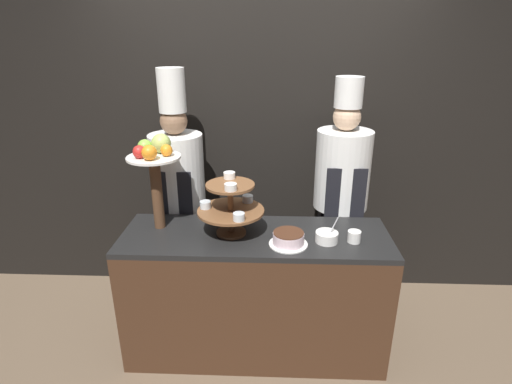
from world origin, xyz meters
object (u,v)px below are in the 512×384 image
cake_round (288,239)px  tiered_stand (231,205)px  chef_left (179,190)px  fruit_pedestal (155,163)px  cup_white (354,236)px  serving_bowl_near (327,237)px  chef_center_left (341,191)px

cake_round → tiered_stand: bearing=159.6°
cake_round → chef_left: chef_left is taller
fruit_pedestal → cup_white: size_ratio=7.53×
fruit_pedestal → cake_round: bearing=-14.8°
fruit_pedestal → serving_bowl_near: bearing=-9.2°
fruit_pedestal → tiered_stand: bearing=-10.5°
fruit_pedestal → cup_white: fruit_pedestal is taller
chef_center_left → serving_bowl_near: bearing=-106.6°
tiered_stand → fruit_pedestal: size_ratio=0.69×
chef_left → chef_center_left: (1.19, -0.00, 0.01)m
serving_bowl_near → chef_left: (-1.03, 0.55, 0.08)m
chef_left → serving_bowl_near: bearing=-28.4°
cup_white → chef_center_left: chef_center_left is taller
fruit_pedestal → serving_bowl_near: 1.16m
tiered_stand → serving_bowl_near: tiered_stand is taller
tiered_stand → cup_white: size_ratio=5.21×
fruit_pedestal → cake_round: fruit_pedestal is taller
serving_bowl_near → chef_left: chef_left is taller
cake_round → serving_bowl_near: size_ratio=1.41×
tiered_stand → cake_round: (0.36, -0.13, -0.16)m
tiered_stand → chef_left: 0.65m
cake_round → cup_white: cake_round is taller
chef_center_left → chef_left: bearing=180.0°
fruit_pedestal → serving_bowl_near: (1.07, -0.17, -0.41)m
tiered_stand → chef_center_left: bearing=31.8°
tiered_stand → cup_white: bearing=-6.0°
cup_white → chef_left: chef_left is taller
cake_round → chef_center_left: bearing=56.4°
cup_white → chef_left: size_ratio=0.04×
tiered_stand → cake_round: tiered_stand is taller
fruit_pedestal → cup_white: bearing=-7.7°
serving_bowl_near → cup_white: bearing=1.7°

